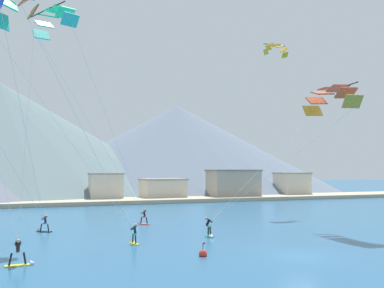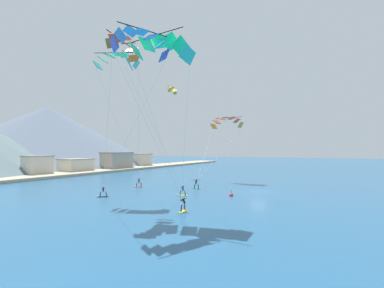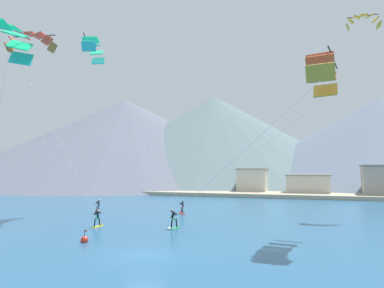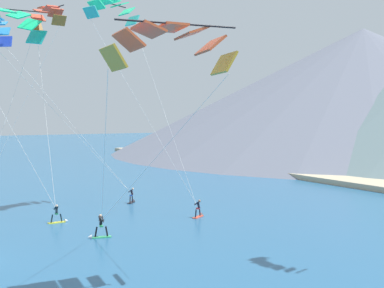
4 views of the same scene
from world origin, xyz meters
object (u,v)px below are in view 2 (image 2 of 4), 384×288
(kitesurfer_mid_center, at_px, (197,186))
(parafoil_kite_near_trail, at_px, (117,60))
(kitesurfer_far_right, at_px, (184,207))
(kitesurfer_near_trail, at_px, (138,184))
(race_marker_buoy, at_px, (231,195))
(parafoil_kite_distant_high_outer, at_px, (173,89))
(kitesurfer_near_lead, at_px, (181,193))
(kitesurfer_far_left, at_px, (102,194))
(parafoil_kite_near_lead, at_px, (158,49))
(parafoil_kite_far_left, at_px, (140,42))
(parafoil_kite_mid_center, at_px, (227,121))
(parafoil_kite_far_right, at_px, (124,45))

(kitesurfer_mid_center, bearing_deg, parafoil_kite_near_trail, 153.60)
(kitesurfer_far_right, bearing_deg, kitesurfer_near_trail, 54.64)
(race_marker_buoy, bearing_deg, kitesurfer_far_right, 173.27)
(parafoil_kite_distant_high_outer, bearing_deg, race_marker_buoy, -131.60)
(kitesurfer_near_lead, distance_m, race_marker_buoy, 7.29)
(kitesurfer_far_left, bearing_deg, parafoil_kite_near_lead, -103.57)
(kitesurfer_far_right, bearing_deg, kitesurfer_mid_center, 22.45)
(kitesurfer_near_lead, height_order, kitesurfer_mid_center, kitesurfer_mid_center)
(kitesurfer_near_lead, distance_m, parafoil_kite_far_left, 21.40)
(kitesurfer_near_trail, bearing_deg, kitesurfer_near_lead, -108.18)
(parafoil_kite_mid_center, bearing_deg, kitesurfer_near_lead, -178.88)
(parafoil_kite_near_trail, bearing_deg, race_marker_buoy, -57.26)
(parafoil_kite_mid_center, bearing_deg, parafoil_kite_far_left, -174.81)
(kitesurfer_far_left, distance_m, kitesurfer_far_right, 14.86)
(kitesurfer_near_lead, relative_size, parafoil_kite_near_trail, 0.09)
(parafoil_kite_near_lead, distance_m, parafoil_kite_far_right, 4.49)
(parafoil_kite_mid_center, bearing_deg, parafoil_kite_distant_high_outer, 74.13)
(kitesurfer_far_left, height_order, race_marker_buoy, kitesurfer_far_left)
(kitesurfer_far_right, xyz_separation_m, parafoil_kite_near_trail, (2.35, 12.52, 19.05))
(parafoil_kite_far_left, bearing_deg, race_marker_buoy, -14.76)
(parafoil_kite_far_left, distance_m, parafoil_kite_distant_high_outer, 42.17)
(kitesurfer_far_left, height_order, parafoil_kite_near_trail, parafoil_kite_near_trail)
(parafoil_kite_distant_high_outer, bearing_deg, parafoil_kite_far_left, -151.51)
(kitesurfer_far_left, distance_m, race_marker_buoy, 18.67)
(parafoil_kite_near_trail, distance_m, race_marker_buoy, 25.45)
(kitesurfer_far_right, distance_m, parafoil_kite_mid_center, 30.91)
(kitesurfer_mid_center, bearing_deg, kitesurfer_far_left, 147.27)
(kitesurfer_far_left, height_order, parafoil_kite_distant_high_outer, parafoil_kite_distant_high_outer)
(kitesurfer_near_lead, bearing_deg, kitesurfer_mid_center, 7.94)
(kitesurfer_mid_center, height_order, kitesurfer_far_left, kitesurfer_mid_center)
(kitesurfer_near_lead, bearing_deg, parafoil_kite_far_right, 169.65)
(parafoil_kite_near_trail, xyz_separation_m, race_marker_buoy, (8.91, -13.85, -19.40))
(kitesurfer_near_lead, xyz_separation_m, kitesurfer_far_left, (-6.36, 9.50, 0.01))
(kitesurfer_mid_center, relative_size, parafoil_kite_near_lead, 0.10)
(kitesurfer_near_trail, relative_size, parafoil_kite_near_trail, 0.09)
(parafoil_kite_far_left, height_order, race_marker_buoy, parafoil_kite_far_left)
(parafoil_kite_far_right, bearing_deg, parafoil_kite_distant_high_outer, 24.33)
(parafoil_kite_far_right, bearing_deg, kitesurfer_far_left, 64.16)
(parafoil_kite_mid_center, bearing_deg, race_marker_buoy, -157.09)
(kitesurfer_mid_center, xyz_separation_m, parafoil_kite_far_left, (-19.24, -3.48, 17.21))
(kitesurfer_mid_center, height_order, kitesurfer_far_right, kitesurfer_mid_center)
(kitesurfer_far_left, height_order, parafoil_kite_mid_center, parafoil_kite_mid_center)
(kitesurfer_far_left, distance_m, parafoil_kite_near_trail, 19.24)
(kitesurfer_near_trail, height_order, parafoil_kite_far_right, parafoil_kite_far_right)
(parafoil_kite_mid_center, relative_size, parafoil_kite_distant_high_outer, 3.51)
(parafoil_kite_far_left, relative_size, parafoil_kite_far_right, 0.94)
(kitesurfer_far_left, relative_size, parafoil_kite_mid_center, 0.12)
(parafoil_kite_near_lead, bearing_deg, parafoil_kite_mid_center, 5.64)
(kitesurfer_mid_center, xyz_separation_m, parafoil_kite_far_right, (-16.99, 0.88, 18.51))
(kitesurfer_near_trail, distance_m, race_marker_buoy, 18.16)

